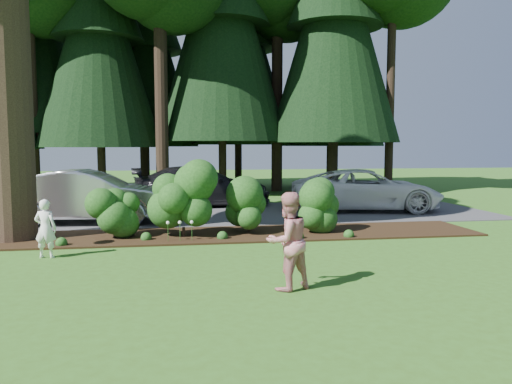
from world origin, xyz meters
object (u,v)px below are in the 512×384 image
at_px(car_white_suv, 366,190).
at_px(car_dark_suv, 202,186).
at_px(child, 45,229).
at_px(car_silver_wagon, 89,196).
at_px(adult, 288,241).

relative_size(car_white_suv, car_dark_suv, 1.01).
bearing_deg(child, car_silver_wagon, -81.34).
relative_size(car_silver_wagon, child, 3.89).
xyz_separation_m(car_silver_wagon, car_dark_suv, (3.73, 3.81, -0.03)).
relative_size(car_dark_suv, child, 4.23).
xyz_separation_m(car_silver_wagon, car_white_suv, (9.74, 1.52, -0.06)).
xyz_separation_m(car_silver_wagon, child, (-0.13, -4.85, -0.21)).
distance_m(child, adult, 5.68).
bearing_deg(car_silver_wagon, adult, -146.84).
bearing_deg(child, car_white_suv, -137.01).
height_order(car_silver_wagon, adult, car_silver_wagon).
height_order(car_silver_wagon, child, car_silver_wagon).
distance_m(car_silver_wagon, child, 4.86).
distance_m(car_silver_wagon, car_dark_suv, 5.33).
bearing_deg(car_white_suv, child, 132.75).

